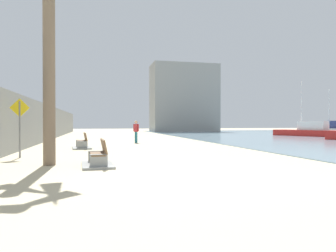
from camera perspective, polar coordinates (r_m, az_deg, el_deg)
name	(u,v)px	position (r m, az deg, el deg)	size (l,w,h in m)	color
ground_plane	(131,141)	(27.57, -6.86, -2.72)	(120.00, 120.00, 0.00)	#C6B793
seawall	(40,123)	(27.75, -22.46, 0.55)	(0.80, 64.00, 3.18)	gray
bench_near	(98,160)	(11.72, -12.67, -6.02)	(1.21, 2.16, 0.98)	gray
bench_far	(82,145)	(19.98, -15.46, -3.31)	(1.30, 2.20, 0.98)	gray
person_walking	(136,130)	(24.75, -5.87, -0.69)	(0.41, 0.39, 1.77)	teal
boat_far_left	(332,129)	(50.81, 27.84, -0.46)	(3.99, 4.92, 6.50)	beige
boat_mid_bay	(307,130)	(40.23, 24.07, -0.75)	(4.83, 7.31, 6.54)	red
pedestrian_sign	(20,121)	(15.52, -25.52, 0.86)	(0.85, 0.08, 2.68)	slate
harbor_building	(184,98)	(57.76, 2.93, 5.09)	(12.00, 6.00, 12.28)	gray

